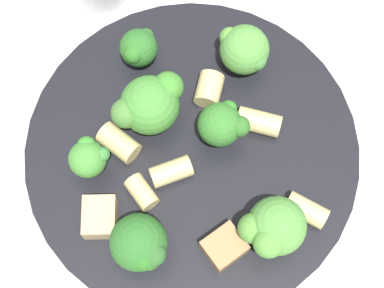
# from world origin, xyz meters

# --- Properties ---
(ground_plane) EXTENTS (2.00, 2.00, 0.00)m
(ground_plane) POSITION_xyz_m (0.00, 0.00, 0.00)
(ground_plane) COLOR beige
(pasta_bowl) EXTENTS (0.22, 0.22, 0.03)m
(pasta_bowl) POSITION_xyz_m (0.00, 0.00, 0.02)
(pasta_bowl) COLOR black
(pasta_bowl) RESTS_ON ground_plane
(broccoli_floret_0) EXTENTS (0.03, 0.03, 0.04)m
(broccoli_floret_0) POSITION_xyz_m (-0.02, -0.01, 0.05)
(broccoli_floret_0) COLOR #93B766
(broccoli_floret_0) RESTS_ON pasta_bowl
(broccoli_floret_1) EXTENTS (0.03, 0.03, 0.04)m
(broccoli_floret_1) POSITION_xyz_m (-0.05, -0.05, 0.05)
(broccoli_floret_1) COLOR #84AD60
(broccoli_floret_1) RESTS_ON pasta_bowl
(broccoli_floret_2) EXTENTS (0.04, 0.04, 0.04)m
(broccoli_floret_2) POSITION_xyz_m (-0.04, 0.07, 0.05)
(broccoli_floret_2) COLOR #84AD60
(broccoli_floret_2) RESTS_ON pasta_bowl
(broccoli_floret_3) EXTENTS (0.04, 0.04, 0.04)m
(broccoli_floret_3) POSITION_xyz_m (0.04, 0.06, 0.05)
(broccoli_floret_3) COLOR #9EC175
(broccoli_floret_3) RESTS_ON pasta_bowl
(broccoli_floret_4) EXTENTS (0.03, 0.03, 0.03)m
(broccoli_floret_4) POSITION_xyz_m (0.07, -0.00, 0.05)
(broccoli_floret_4) COLOR #9EC175
(broccoli_floret_4) RESTS_ON pasta_bowl
(broccoli_floret_5) EXTENTS (0.03, 0.03, 0.03)m
(broccoli_floret_5) POSITION_xyz_m (0.02, -0.07, 0.05)
(broccoli_floret_5) COLOR #84AD60
(broccoli_floret_5) RESTS_ON pasta_bowl
(broccoli_floret_6) EXTENTS (0.05, 0.04, 0.04)m
(broccoli_floret_6) POSITION_xyz_m (0.02, -0.03, 0.06)
(broccoli_floret_6) COLOR #93B766
(broccoli_floret_6) RESTS_ON pasta_bowl
(rigatoni_0) EXTENTS (0.03, 0.03, 0.02)m
(rigatoni_0) POSITION_xyz_m (0.05, -0.01, 0.04)
(rigatoni_0) COLOR #E0C67F
(rigatoni_0) RESTS_ON pasta_bowl
(rigatoni_1) EXTENTS (0.03, 0.03, 0.01)m
(rigatoni_1) POSITION_xyz_m (-0.06, 0.06, 0.04)
(rigatoni_1) COLOR #E0C67F
(rigatoni_1) RESTS_ON pasta_bowl
(rigatoni_2) EXTENTS (0.02, 0.03, 0.01)m
(rigatoni_2) POSITION_xyz_m (0.04, 0.02, 0.04)
(rigatoni_2) COLOR #E0C67F
(rigatoni_2) RESTS_ON pasta_bowl
(rigatoni_3) EXTENTS (0.03, 0.03, 0.02)m
(rigatoni_3) POSITION_xyz_m (-0.05, -0.01, 0.04)
(rigatoni_3) COLOR #E0C67F
(rigatoni_3) RESTS_ON pasta_bowl
(rigatoni_4) EXTENTS (0.02, 0.03, 0.02)m
(rigatoni_4) POSITION_xyz_m (-0.02, -0.04, 0.04)
(rigatoni_4) COLOR #E0C67F
(rigatoni_4) RESTS_ON pasta_bowl
(rigatoni_5) EXTENTS (0.03, 0.02, 0.01)m
(rigatoni_5) POSITION_xyz_m (0.02, 0.01, 0.04)
(rigatoni_5) COLOR #E0C67F
(rigatoni_5) RESTS_ON pasta_bowl
(chicken_chunk_0) EXTENTS (0.03, 0.03, 0.01)m
(chicken_chunk_0) POSITION_xyz_m (-0.01, 0.07, 0.04)
(chicken_chunk_0) COLOR #A87A4C
(chicken_chunk_0) RESTS_ON pasta_bowl
(chicken_chunk_1) EXTENTS (0.03, 0.03, 0.02)m
(chicken_chunk_1) POSITION_xyz_m (0.07, 0.04, 0.04)
(chicken_chunk_1) COLOR tan
(chicken_chunk_1) RESTS_ON pasta_bowl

